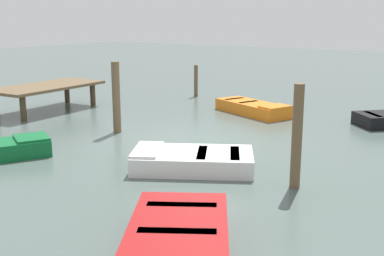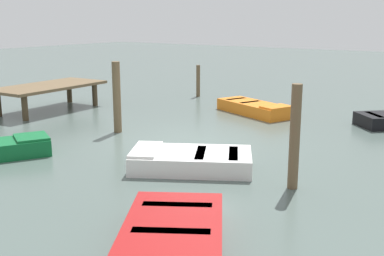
# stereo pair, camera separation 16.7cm
# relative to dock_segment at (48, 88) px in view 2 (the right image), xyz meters

# --- Properties ---
(ground_plane) EXTENTS (80.00, 80.00, 0.00)m
(ground_plane) POSITION_rel_dock_segment_xyz_m (-0.61, -6.80, -0.83)
(ground_plane) COLOR #4C5B56
(dock_segment) EXTENTS (4.23, 2.17, 0.95)m
(dock_segment) POSITION_rel_dock_segment_xyz_m (0.00, 0.00, 0.00)
(dock_segment) COLOR brown
(dock_segment) RESTS_ON ground_plane
(rowboat_white) EXTENTS (2.60, 3.05, 0.46)m
(rowboat_white) POSITION_rel_dock_segment_xyz_m (-2.77, -8.26, -0.62)
(rowboat_white) COLOR silver
(rowboat_white) RESTS_ON ground_plane
(rowboat_orange) EXTENTS (2.14, 3.15, 0.46)m
(rowboat_orange) POSITION_rel_dock_segment_xyz_m (3.72, -6.50, -0.62)
(rowboat_orange) COLOR orange
(rowboat_orange) RESTS_ON ground_plane
(rowboat_red) EXTENTS (3.81, 3.09, 0.46)m
(rowboat_red) POSITION_rel_dock_segment_xyz_m (-6.52, -10.51, -0.62)
(rowboat_red) COLOR maroon
(rowboat_red) RESTS_ON ground_plane
(mooring_piling_far_right) EXTENTS (0.21, 0.21, 2.11)m
(mooring_piling_far_right) POSITION_rel_dock_segment_xyz_m (-2.61, -10.65, 0.22)
(mooring_piling_far_right) COLOR brown
(mooring_piling_far_right) RESTS_ON ground_plane
(mooring_piling_mid_left) EXTENTS (0.23, 0.23, 2.10)m
(mooring_piling_mid_left) POSITION_rel_dock_segment_xyz_m (-1.07, -4.42, 0.22)
(mooring_piling_mid_left) COLOR brown
(mooring_piling_mid_left) RESTS_ON ground_plane
(mooring_piling_far_left) EXTENTS (0.17, 0.17, 1.36)m
(mooring_piling_far_left) POSITION_rel_dock_segment_xyz_m (5.78, -2.70, -0.15)
(mooring_piling_far_left) COLOR brown
(mooring_piling_far_left) RESTS_ON ground_plane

